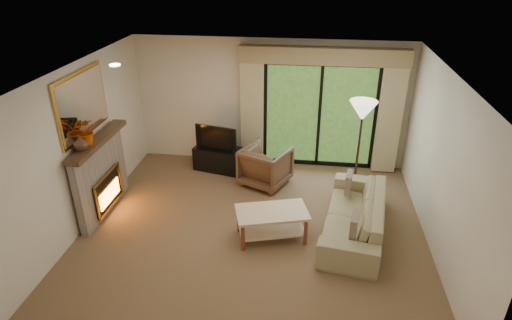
# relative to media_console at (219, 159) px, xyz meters

# --- Properties ---
(floor) EXTENTS (5.50, 5.50, 0.00)m
(floor) POSITION_rel_media_console_xyz_m (0.99, -1.95, -0.24)
(floor) COLOR brown
(floor) RESTS_ON ground
(ceiling) EXTENTS (5.50, 5.50, 0.00)m
(ceiling) POSITION_rel_media_console_xyz_m (0.99, -1.95, 2.36)
(ceiling) COLOR silver
(ceiling) RESTS_ON ground
(wall_back) EXTENTS (5.00, 0.00, 5.00)m
(wall_back) POSITION_rel_media_console_xyz_m (0.99, 0.55, 1.06)
(wall_back) COLOR beige
(wall_back) RESTS_ON ground
(wall_front) EXTENTS (5.00, 0.00, 5.00)m
(wall_front) POSITION_rel_media_console_xyz_m (0.99, -4.45, 1.06)
(wall_front) COLOR beige
(wall_front) RESTS_ON ground
(wall_left) EXTENTS (0.00, 5.00, 5.00)m
(wall_left) POSITION_rel_media_console_xyz_m (-1.76, -1.95, 1.06)
(wall_left) COLOR beige
(wall_left) RESTS_ON ground
(wall_right) EXTENTS (0.00, 5.00, 5.00)m
(wall_right) POSITION_rel_media_console_xyz_m (3.74, -1.95, 1.06)
(wall_right) COLOR beige
(wall_right) RESTS_ON ground
(fireplace) EXTENTS (0.24, 1.70, 1.37)m
(fireplace) POSITION_rel_media_console_xyz_m (-1.64, -1.75, 0.44)
(fireplace) COLOR gray
(fireplace) RESTS_ON floor
(mirror) EXTENTS (0.07, 1.45, 1.02)m
(mirror) POSITION_rel_media_console_xyz_m (-1.72, -1.75, 1.71)
(mirror) COLOR gold
(mirror) RESTS_ON wall_left
(sliding_door) EXTENTS (2.26, 0.10, 2.16)m
(sliding_door) POSITION_rel_media_console_xyz_m (1.99, 0.50, 0.86)
(sliding_door) COLOR black
(sliding_door) RESTS_ON floor
(curtain_left) EXTENTS (0.45, 0.18, 2.35)m
(curtain_left) POSITION_rel_media_console_xyz_m (0.64, 0.39, 0.96)
(curtain_left) COLOR tan
(curtain_left) RESTS_ON floor
(curtain_right) EXTENTS (0.45, 0.18, 2.35)m
(curtain_right) POSITION_rel_media_console_xyz_m (3.34, 0.39, 0.96)
(curtain_right) COLOR tan
(curtain_right) RESTS_ON floor
(cornice) EXTENTS (3.20, 0.24, 0.32)m
(cornice) POSITION_rel_media_console_xyz_m (1.99, 0.41, 2.08)
(cornice) COLOR #9F8458
(cornice) RESTS_ON wall_back
(media_console) EXTENTS (1.05, 0.65, 0.49)m
(media_console) POSITION_rel_media_console_xyz_m (0.00, 0.00, 0.00)
(media_console) COLOR black
(media_console) RESTS_ON floor
(tv) EXTENTS (0.88, 0.31, 0.50)m
(tv) POSITION_rel_media_console_xyz_m (0.00, 0.00, 0.50)
(tv) COLOR black
(tv) RESTS_ON media_console
(armchair) EXTENTS (1.09, 1.10, 0.77)m
(armchair) POSITION_rel_media_console_xyz_m (1.02, -0.45, 0.14)
(armchair) COLOR brown
(armchair) RESTS_ON floor
(sofa) EXTENTS (1.21, 2.35, 0.65)m
(sofa) POSITION_rel_media_console_xyz_m (2.60, -1.83, 0.08)
(sofa) COLOR tan
(sofa) RESTS_ON floor
(pillow_near) EXTENTS (0.16, 0.39, 0.38)m
(pillow_near) POSITION_rel_media_console_xyz_m (2.53, -2.48, 0.31)
(pillow_near) COLOR #4C3A2A
(pillow_near) RESTS_ON sofa
(pillow_far) EXTENTS (0.15, 0.36, 0.35)m
(pillow_far) POSITION_rel_media_console_xyz_m (2.53, -1.18, 0.30)
(pillow_far) COLOR #4C3A2A
(pillow_far) RESTS_ON sofa
(coffee_table) EXTENTS (1.22, 0.89, 0.49)m
(coffee_table) POSITION_rel_media_console_xyz_m (1.31, -2.17, 0.00)
(coffee_table) COLOR beige
(coffee_table) RESTS_ON floor
(floor_lamp) EXTENTS (0.60, 0.60, 1.80)m
(floor_lamp) POSITION_rel_media_console_xyz_m (2.70, -0.56, 0.65)
(floor_lamp) COLOR beige
(floor_lamp) RESTS_ON floor
(vase) EXTENTS (0.27, 0.27, 0.24)m
(vase) POSITION_rel_media_console_xyz_m (-1.62, -2.20, 1.24)
(vase) COLOR #47301E
(vase) RESTS_ON fireplace
(branches) EXTENTS (0.47, 0.43, 0.46)m
(branches) POSITION_rel_media_console_xyz_m (-1.62, -2.00, 1.36)
(branches) COLOR #B34106
(branches) RESTS_ON fireplace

